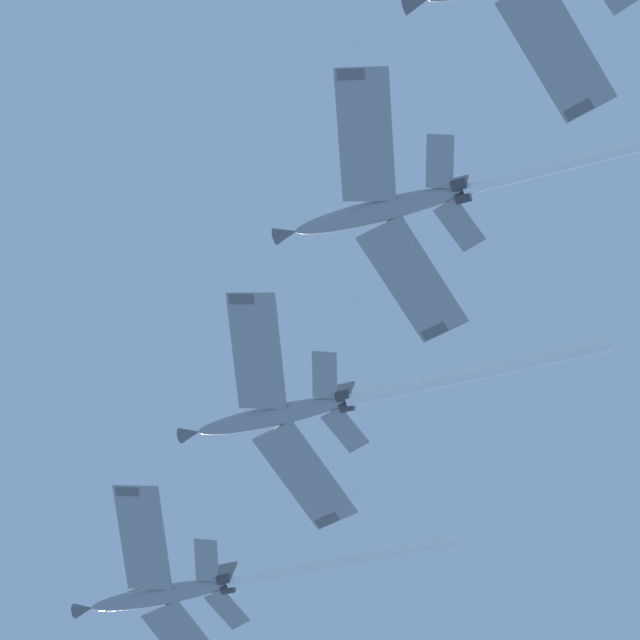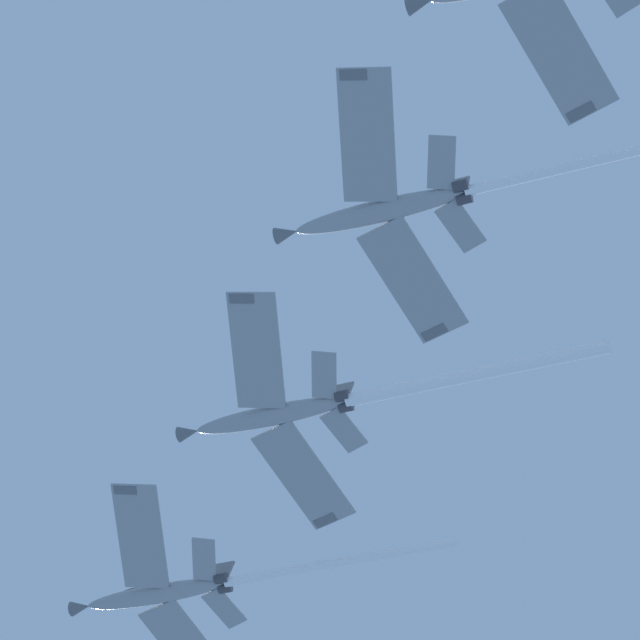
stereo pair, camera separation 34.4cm
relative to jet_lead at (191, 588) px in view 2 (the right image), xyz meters
name	(u,v)px [view 2 (the right image)]	position (x,y,z in m)	size (l,w,h in m)	color
jet_lead	(191,588)	(0.00, 0.00, 0.00)	(20.95, 28.03, 7.61)	gray
jet_second	(327,404)	(3.31, 19.25, -1.84)	(21.27, 28.54, 8.23)	gray
jet_third	(415,203)	(9.86, 35.17, -5.13)	(20.65, 27.06, 7.31)	gray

